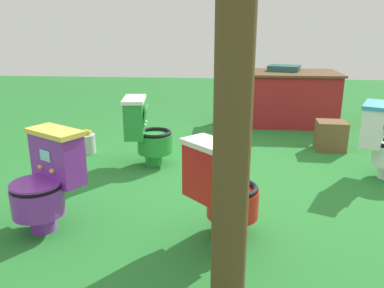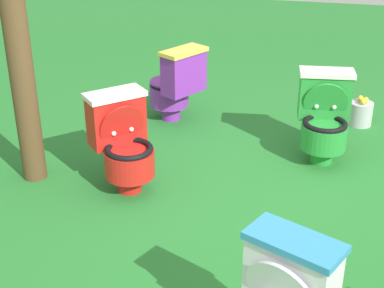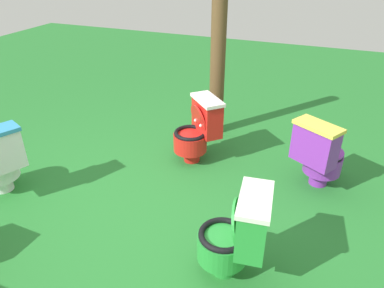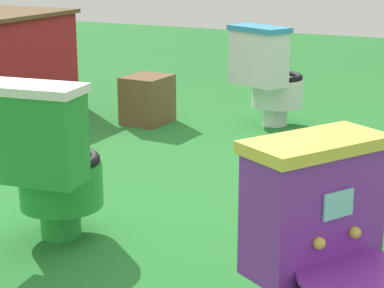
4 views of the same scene
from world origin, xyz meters
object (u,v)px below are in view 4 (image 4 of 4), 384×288
object	(u,v)px
toilet_purple	(337,266)
toilet_white	(269,75)
small_crate	(147,99)
toilet_green	(49,161)

from	to	relation	value
toilet_purple	toilet_white	bearing A→B (deg)	-125.55
toilet_purple	small_crate	distance (m)	3.28
toilet_purple	small_crate	world-z (taller)	toilet_purple
toilet_white	toilet_green	bearing A→B (deg)	-68.54
toilet_purple	toilet_green	bearing A→B (deg)	-77.69
toilet_white	toilet_purple	distance (m)	3.07
toilet_green	toilet_purple	world-z (taller)	same
toilet_white	toilet_purple	world-z (taller)	same
toilet_green	toilet_purple	xyz separation A→B (m)	(-0.46, -1.37, -0.00)
small_crate	toilet_white	bearing A→B (deg)	-71.63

